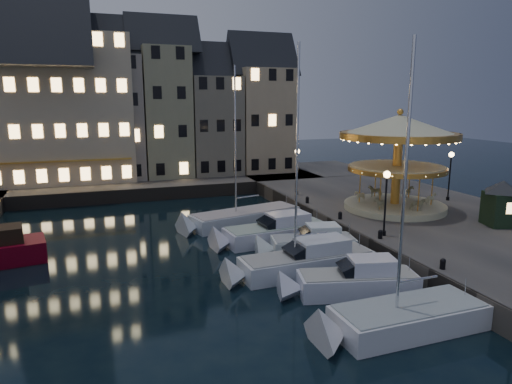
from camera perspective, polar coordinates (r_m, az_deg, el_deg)
name	(u,v)px	position (r m, az deg, el deg)	size (l,w,h in m)	color
ground	(286,274)	(26.62, 3.71, -10.20)	(160.00, 160.00, 0.00)	black
quay_east	(419,217)	(38.38, 19.72, -3.01)	(16.00, 56.00, 1.30)	#474442
quay_north	(117,186)	(51.58, -17.02, 0.77)	(44.00, 12.00, 1.30)	#474442
quaywall_e	(329,227)	(34.02, 9.12, -4.29)	(0.15, 44.00, 1.30)	#47423A
quaywall_n	(141,195)	(45.82, -14.18, -0.39)	(48.00, 0.15, 1.30)	#47423A
streetlamp_b	(386,194)	(29.73, 15.93, -0.22)	(0.44, 0.44, 4.17)	black
streetlamp_c	(297,165)	(41.31, 5.16, 3.38)	(0.44, 0.44, 4.17)	black
streetlamp_d	(450,169)	(42.14, 23.11, 2.66)	(0.44, 0.44, 4.17)	black
bollard_a	(443,263)	(25.48, 22.32, -8.25)	(0.30, 0.30, 0.57)	black
bollard_b	(380,234)	(29.57, 15.28, -5.07)	(0.30, 0.30, 0.57)	black
bollard_c	(340,215)	(33.64, 10.48, -2.84)	(0.30, 0.30, 0.57)	black
bollard_d	(307,200)	(38.37, 6.43, -0.94)	(0.30, 0.30, 0.57)	black
townhouse_nb	(51,114)	(52.93, -24.23, 8.85)	(6.16, 8.00, 13.80)	gray
townhouse_nc	(111,109)	(52.77, -17.64, 9.85)	(6.82, 8.00, 14.80)	gray
townhouse_nd	(164,104)	(53.26, -11.38, 10.71)	(5.50, 8.00, 15.80)	gray
townhouse_ne	(212,117)	(54.33, -5.54, 9.31)	(6.16, 8.00, 12.80)	slate
townhouse_nf	(260,112)	(56.06, 0.55, 9.94)	(6.82, 8.00, 13.80)	tan
hotel_corner	(50,100)	(52.90, -24.31, 10.47)	(17.60, 9.00, 16.80)	beige
motorboat_a	(398,320)	(21.19, 17.28, -15.09)	(7.81, 2.70, 13.10)	silver
motorboat_b	(349,283)	(24.21, 11.60, -11.07)	(7.12, 3.48, 2.15)	silver
motorboat_c	(301,262)	(26.51, 5.64, -8.75)	(8.92, 2.69, 11.84)	silver
motorboat_d	(307,245)	(29.70, 6.34, -6.60)	(6.42, 3.15, 2.15)	silver
motorboat_e	(271,233)	(32.07, 1.95, -5.14)	(8.51, 3.23, 2.15)	silver
motorboat_f	(239,219)	(36.25, -2.09, -3.36)	(10.05, 4.78, 13.35)	silver
carousel	(398,144)	(36.85, 17.37, 5.75)	(8.96, 8.96, 7.84)	beige
ticket_kiosk	(502,195)	(35.28, 28.42, -0.35)	(3.06, 3.06, 3.58)	black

